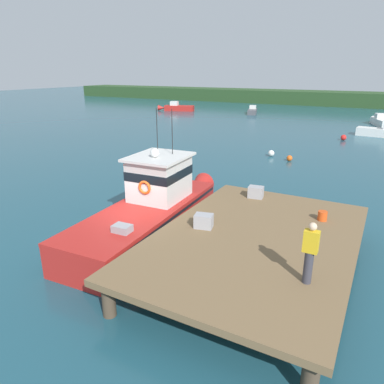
# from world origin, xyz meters

# --- Properties ---
(ground_plane) EXTENTS (200.00, 200.00, 0.00)m
(ground_plane) POSITION_xyz_m (0.00, 0.00, 0.00)
(ground_plane) COLOR #1E4C5B
(dock) EXTENTS (6.00, 9.00, 1.20)m
(dock) POSITION_xyz_m (4.80, 0.00, 1.07)
(dock) COLOR #4C3D2D
(dock) RESTS_ON ground
(main_fishing_boat) EXTENTS (2.99, 9.89, 4.80)m
(main_fishing_boat) POSITION_xyz_m (0.17, 0.90, 1.01)
(main_fishing_boat) COLOR red
(main_fishing_boat) RESTS_ON ground
(crate_stack_near_edge) EXTENTS (0.65, 0.51, 0.48)m
(crate_stack_near_edge) POSITION_xyz_m (3.58, 3.50, 1.44)
(crate_stack_near_edge) COLOR #9E9EA3
(crate_stack_near_edge) RESTS_ON dock
(crate_single_far) EXTENTS (0.69, 0.57, 0.47)m
(crate_single_far) POSITION_xyz_m (3.03, -0.20, 1.43)
(crate_single_far) COLOR #9E9EA3
(crate_single_far) RESTS_ON dock
(bait_bucket) EXTENTS (0.32, 0.32, 0.34)m
(bait_bucket) POSITION_xyz_m (6.44, 2.35, 1.37)
(bait_bucket) COLOR #E04C19
(bait_bucket) RESTS_ON dock
(deckhand_by_the_boat) EXTENTS (0.36, 0.22, 1.63)m
(deckhand_by_the_boat) POSITION_xyz_m (6.79, -1.90, 2.06)
(deckhand_by_the_boat) COLOR #383842
(deckhand_by_the_boat) RESTS_ON dock
(moored_boat_off_the_point) EXTENTS (5.84, 2.84, 1.47)m
(moored_boat_off_the_point) POSITION_xyz_m (-22.04, 39.76, 0.50)
(moored_boat_off_the_point) COLOR red
(moored_boat_off_the_point) RESTS_ON ground
(moored_boat_far_right) EXTENTS (2.15, 4.73, 1.18)m
(moored_boat_far_right) POSITION_xyz_m (-10.14, 41.88, 0.41)
(moored_boat_far_right) COLOR #4C4C51
(moored_boat_far_right) RESTS_ON ground
(moored_boat_far_left) EXTENTS (2.80, 5.25, 1.33)m
(moored_boat_far_left) POSITION_xyz_m (7.11, 38.02, 0.46)
(moored_boat_far_left) COLOR white
(moored_boat_far_left) RESTS_ON ground
(mooring_buoy_channel_marker) EXTENTS (0.41, 0.41, 0.41)m
(mooring_buoy_channel_marker) POSITION_xyz_m (2.10, 15.35, 0.21)
(mooring_buoy_channel_marker) COLOR #EA5B19
(mooring_buoy_channel_marker) RESTS_ON ground
(mooring_buoy_spare_mooring) EXTENTS (0.52, 0.52, 0.52)m
(mooring_buoy_spare_mooring) POSITION_xyz_m (4.49, 25.73, 0.26)
(mooring_buoy_spare_mooring) COLOR red
(mooring_buoy_spare_mooring) RESTS_ON ground
(mooring_buoy_outer) EXTENTS (0.47, 0.47, 0.47)m
(mooring_buoy_outer) POSITION_xyz_m (0.51, 16.14, 0.24)
(mooring_buoy_outer) COLOR silver
(mooring_buoy_outer) RESTS_ON ground
(far_shoreline) EXTENTS (120.00, 8.00, 2.40)m
(far_shoreline) POSITION_xyz_m (0.00, 62.00, 1.20)
(far_shoreline) COLOR #284723
(far_shoreline) RESTS_ON ground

